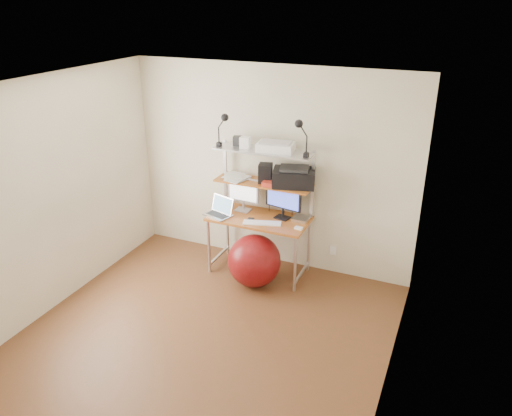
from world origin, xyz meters
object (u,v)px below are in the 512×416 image
(printer, at_px, (294,177))
(exercise_ball, at_px, (254,261))
(laptop, at_px, (220,211))
(monitor_silver, at_px, (243,192))
(monitor_black, at_px, (283,199))

(printer, relative_size, exercise_ball, 0.88)
(laptop, distance_m, exercise_ball, 0.74)
(monitor_silver, xyz_separation_m, laptop, (-0.20, -0.24, -0.19))
(monitor_silver, xyz_separation_m, exercise_ball, (0.33, -0.43, -0.67))
(printer, bearing_deg, monitor_silver, 167.28)
(monitor_silver, height_order, printer, printer)
(exercise_ball, bearing_deg, monitor_black, 64.45)
(monitor_black, distance_m, laptop, 0.79)
(monitor_black, bearing_deg, exercise_ball, -104.68)
(monitor_black, height_order, laptop, monitor_black)
(monitor_black, height_order, exercise_ball, monitor_black)
(monitor_black, distance_m, printer, 0.31)
(printer, bearing_deg, monitor_black, -171.31)
(monitor_silver, height_order, laptop, monitor_silver)
(laptop, relative_size, printer, 0.70)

